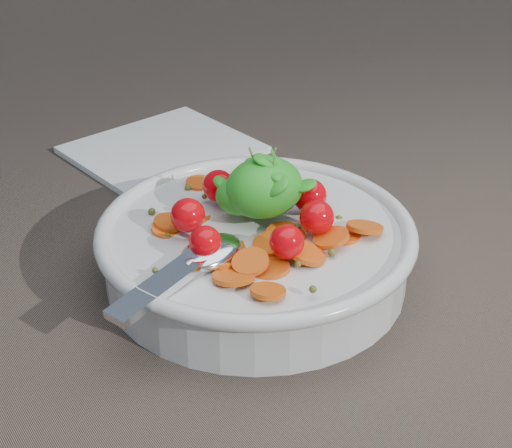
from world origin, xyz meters
TOP-DOWN VIEW (x-y plane):
  - ground at (0.00, 0.00)m, footprint 6.00×6.00m
  - bowl at (0.00, -0.02)m, footprint 0.28×0.26m
  - napkin at (0.05, 0.24)m, footprint 0.20×0.18m

SIDE VIEW (x-z plane):
  - ground at x=0.00m, z-range 0.00..0.00m
  - napkin at x=0.05m, z-range 0.00..0.01m
  - bowl at x=0.00m, z-range -0.02..0.08m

